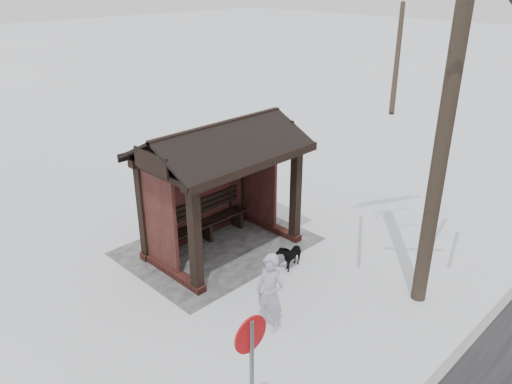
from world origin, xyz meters
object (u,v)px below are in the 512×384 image
Objects in this scene: pedestrian at (270,293)px; road_sign at (251,353)px; bus_shelter at (216,162)px; dog at (290,254)px.

road_sign reaches higher than pedestrian.
bus_shelter is 3.45m from pedestrian.
bus_shelter reaches higher than pedestrian.
bus_shelter is at bearing 150.93° from pedestrian.
pedestrian is 2.13× the size of dog.
bus_shelter is 2.34× the size of pedestrian.
dog is (-0.55, 1.75, -1.86)m from bus_shelter.
bus_shelter reaches higher than road_sign.
road_sign is at bearing -57.93° from pedestrian.
bus_shelter is at bearing -125.62° from road_sign.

